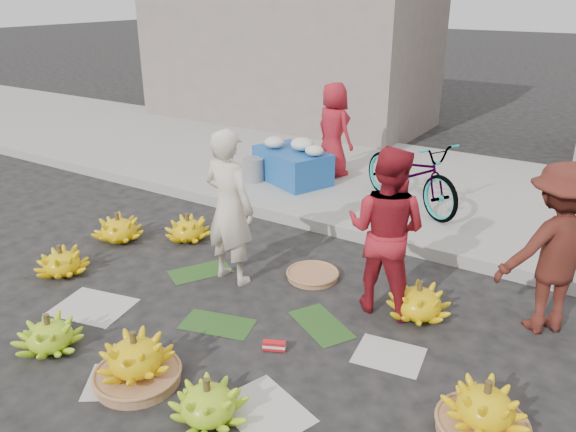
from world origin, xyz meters
The scene contains 23 objects.
ground centered at (0.00, 0.00, 0.00)m, with size 80.00×80.00×0.00m, color black.
curb centered at (0.00, 2.20, 0.07)m, with size 40.00×0.25×0.15m, color gray.
sidewalk centered at (0.00, 4.30, 0.06)m, with size 40.00×4.00×0.12m, color gray.
building_left centered at (-4.00, 7.20, 2.00)m, with size 6.00×3.00×4.00m, color gray.
newspaper_scatter centered at (0.00, -0.80, 0.00)m, with size 3.20×1.80×0.00m, color beige, non-canonical shape.
banana_leaves centered at (-0.10, 0.20, 0.00)m, with size 2.00×1.00×0.00m, color #1E4517, non-canonical shape.
banana_bunch_0 centered at (-2.11, -0.32, 0.14)m, with size 0.68×0.68×0.33m.
banana_bunch_1 centered at (-1.05, -1.24, 0.14)m, with size 0.57×0.57×0.33m.
banana_bunch_2 centered at (-0.12, -1.15, 0.19)m, with size 0.66×0.66×0.45m.
banana_bunch_3 centered at (0.61, -1.18, 0.15)m, with size 0.70×0.70×0.34m.
banana_bunch_4 centered at (2.28, -0.27, 0.18)m, with size 0.63×0.63×0.43m.
banana_bunch_5 centered at (1.39, 0.90, 0.16)m, with size 0.64×0.64×0.37m.
banana_bunch_6 centered at (-2.25, 0.59, 0.16)m, with size 0.75×0.75×0.37m.
banana_bunch_7 centered at (-1.57, 1.06, 0.15)m, with size 0.58×0.58×0.34m.
basket_spare centered at (0.19, 1.03, 0.03)m, with size 0.53×0.53×0.06m, color #95613E.
incense_stack centered at (0.55, -0.25, 0.04)m, with size 0.19×0.06×0.08m, color red.
vendor_cream centered at (-0.52, 0.57, 0.80)m, with size 0.59×0.39×1.61m, color beige.
vendor_red centered at (1.03, 0.88, 0.79)m, with size 0.77×0.60×1.58m, color #B11B25.
man_striped centered at (2.38, 1.33, 0.77)m, with size 1.00×0.57×1.54m, color maroon.
flower_table centered at (-1.50, 3.34, 0.39)m, with size 1.33×1.11×0.67m.
grey_bucket centered at (-2.00, 3.04, 0.30)m, with size 0.31×0.31×0.35m, color gray.
flower_vendor centered at (-1.14, 3.94, 0.83)m, with size 0.70×0.45×1.42m, color #B11B25.
bicycle centered at (0.38, 3.26, 0.59)m, with size 1.77×0.62×0.93m, color gray.
Camera 1 is at (2.76, -3.53, 2.84)m, focal length 35.00 mm.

